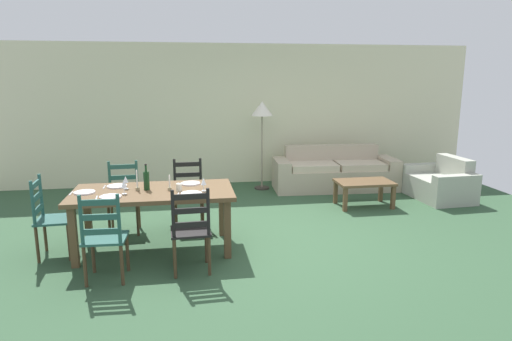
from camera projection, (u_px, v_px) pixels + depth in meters
ground_plane at (262, 240)px, 5.80m from camera, size 9.60×9.60×0.02m
wall_far at (234, 115)px, 8.71m from camera, size 9.60×0.16×2.70m
dining_table at (153, 197)px, 5.31m from camera, size 1.90×0.96×0.75m
dining_chair_near_left at (104, 237)px, 4.52m from camera, size 0.44×0.42×0.96m
dining_chair_near_right at (191, 230)px, 4.73m from camera, size 0.44×0.42×0.96m
dining_chair_far_left at (124, 197)px, 6.01m from camera, size 0.44×0.42×0.96m
dining_chair_far_right at (189, 194)px, 6.17m from camera, size 0.43×0.41×0.96m
dining_chair_head_west at (50, 217)px, 5.16m from camera, size 0.42×0.44×0.96m
dinner_plate_near_left at (110, 197)px, 4.98m from camera, size 0.24×0.24×0.02m
fork_near_left at (97, 198)px, 4.96m from camera, size 0.03×0.17×0.01m
dinner_plate_near_right at (191, 193)px, 5.12m from camera, size 0.24×0.24×0.02m
fork_near_right at (178, 195)px, 5.10m from camera, size 0.03×0.17×0.01m
dinner_plate_far_left at (117, 186)px, 5.47m from camera, size 0.24×0.24×0.02m
fork_far_left at (104, 187)px, 5.44m from camera, size 0.02×0.17×0.01m
dinner_plate_far_right at (191, 183)px, 5.60m from camera, size 0.24×0.24×0.02m
fork_far_right at (179, 184)px, 5.58m from camera, size 0.03×0.17×0.01m
dinner_plate_head_west at (85, 192)px, 5.17m from camera, size 0.24×0.24×0.02m
fork_head_west at (71, 193)px, 5.15m from camera, size 0.02×0.17×0.01m
wine_bottle at (146, 180)px, 5.30m from camera, size 0.07×0.07×0.32m
wine_glass_near_left at (124, 185)px, 5.11m from camera, size 0.06×0.06×0.16m
wine_glass_near_right at (204, 182)px, 5.25m from camera, size 0.06×0.06×0.16m
wine_glass_far_left at (126, 180)px, 5.35m from camera, size 0.06×0.06×0.16m
coffee_cup_primary at (179, 187)px, 5.26m from camera, size 0.07×0.07×0.09m
candle_tall at (137, 185)px, 5.27m from camera, size 0.05×0.05×0.25m
candle_short at (170, 186)px, 5.28m from camera, size 0.05×0.05×0.19m
couch at (334, 173)px, 8.38m from camera, size 2.32×0.91×0.80m
coffee_table at (364, 185)px, 7.21m from camera, size 0.90×0.56×0.42m
armchair_upholstered at (441, 184)px, 7.71m from camera, size 0.86×1.20×0.72m
standing_lamp at (262, 114)px, 8.12m from camera, size 0.40×0.40×1.64m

